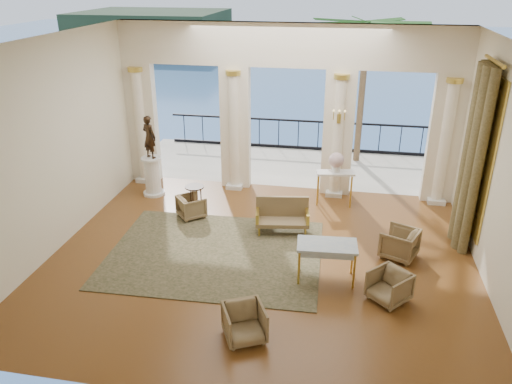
% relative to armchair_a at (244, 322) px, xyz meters
% --- Properties ---
extents(floor, '(9.00, 9.00, 0.00)m').
position_rel_armchair_a_xyz_m(floor, '(-0.17, 2.57, -0.34)').
color(floor, '#4D3114').
rests_on(floor, ground).
extents(room_walls, '(9.00, 9.00, 9.00)m').
position_rel_armchair_a_xyz_m(room_walls, '(-0.17, 1.45, 2.54)').
color(room_walls, white).
rests_on(room_walls, ground).
extents(arcade, '(9.00, 0.56, 4.50)m').
position_rel_armchair_a_xyz_m(arcade, '(-0.17, 6.39, 2.24)').
color(arcade, '#EEE2C4').
rests_on(arcade, ground).
extents(terrace, '(10.00, 3.60, 0.10)m').
position_rel_armchair_a_xyz_m(terrace, '(-0.17, 8.37, -0.39)').
color(terrace, '#A7A089').
rests_on(terrace, ground).
extents(balustrade, '(9.00, 0.06, 1.03)m').
position_rel_armchair_a_xyz_m(balustrade, '(-0.17, 9.97, 0.07)').
color(balustrade, black).
rests_on(balustrade, terrace).
extents(palm_tree, '(2.00, 2.00, 4.50)m').
position_rel_armchair_a_xyz_m(palm_tree, '(1.83, 9.17, 3.75)').
color(palm_tree, '#4C3823').
rests_on(palm_tree, terrace).
extents(headland, '(22.00, 18.00, 6.00)m').
position_rel_armchair_a_xyz_m(headland, '(-30.17, 72.57, -3.34)').
color(headland, black).
rests_on(headland, sea).
extents(sea, '(160.00, 160.00, 0.00)m').
position_rel_armchair_a_xyz_m(sea, '(-0.17, 62.57, -6.34)').
color(sea, '#315F99').
rests_on(sea, ground).
extents(curtain, '(0.33, 1.40, 4.09)m').
position_rel_armchair_a_xyz_m(curtain, '(4.11, 4.07, 1.68)').
color(curtain, '#4C4523').
rests_on(curtain, ground).
extents(window_frame, '(0.04, 1.60, 3.40)m').
position_rel_armchair_a_xyz_m(window_frame, '(4.30, 4.07, 1.76)').
color(window_frame, gold).
rests_on(window_frame, room_walls).
extents(wall_sconce, '(0.30, 0.11, 0.33)m').
position_rel_armchair_a_xyz_m(wall_sconce, '(1.23, 6.07, 1.89)').
color(wall_sconce, gold).
rests_on(wall_sconce, arcade).
extents(rug, '(4.68, 3.69, 0.02)m').
position_rel_armchair_a_xyz_m(rug, '(-1.19, 2.58, -0.33)').
color(rug, '#283018').
rests_on(rug, ground).
extents(armchair_a, '(0.86, 0.84, 0.68)m').
position_rel_armchair_a_xyz_m(armchair_a, '(0.00, 0.00, 0.00)').
color(armchair_a, '#4A4024').
rests_on(armchair_a, ground).
extents(armchair_b, '(0.89, 0.88, 0.67)m').
position_rel_armchair_a_xyz_m(armchair_b, '(2.42, 1.53, -0.01)').
color(armchair_b, '#4A4024').
rests_on(armchair_b, ground).
extents(armchair_c, '(0.88, 0.90, 0.72)m').
position_rel_armchair_a_xyz_m(armchair_c, '(2.72, 3.17, 0.02)').
color(armchair_c, '#4A4024').
rests_on(armchair_c, ground).
extents(armchair_d, '(0.83, 0.83, 0.62)m').
position_rel_armchair_a_xyz_m(armchair_d, '(-2.23, 4.21, -0.03)').
color(armchair_d, '#4A4024').
rests_on(armchair_d, ground).
extents(settee, '(1.31, 0.71, 0.82)m').
position_rel_armchair_a_xyz_m(settee, '(0.10, 3.89, 0.07)').
color(settee, '#4A4024').
rests_on(settee, ground).
extents(game_table, '(1.21, 0.72, 0.80)m').
position_rel_armchair_a_xyz_m(game_table, '(1.23, 2.03, 0.38)').
color(game_table, '#99ACBE').
rests_on(game_table, ground).
extents(pedestal, '(0.59, 0.59, 1.08)m').
position_rel_armchair_a_xyz_m(pedestal, '(-3.67, 5.36, 0.18)').
color(pedestal, silver).
rests_on(pedestal, ground).
extents(statue, '(0.50, 0.42, 1.15)m').
position_rel_armchair_a_xyz_m(statue, '(-3.67, 5.36, 1.32)').
color(statue, black).
rests_on(statue, pedestal).
extents(console_table, '(1.02, 0.53, 0.92)m').
position_rel_armchair_a_xyz_m(console_table, '(1.24, 5.62, 0.42)').
color(console_table, silver).
rests_on(console_table, ground).
extents(urn, '(0.39, 0.39, 0.52)m').
position_rel_armchair_a_xyz_m(urn, '(1.24, 5.62, 0.88)').
color(urn, white).
rests_on(urn, console_table).
extents(side_table, '(0.48, 0.48, 0.77)m').
position_rel_armchair_a_xyz_m(side_table, '(-2.17, 4.37, 0.32)').
color(side_table, black).
rests_on(side_table, ground).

